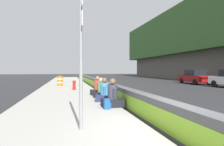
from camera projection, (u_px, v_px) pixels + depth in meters
name	position (u px, v px, depth m)	size (l,w,h in m)	color
ground_plane	(175.00, 137.00, 5.00)	(160.00, 160.00, 0.00)	#2B2B2D
sidewalk_strip	(66.00, 143.00, 4.41)	(80.00, 4.40, 0.14)	#A8A59E
jersey_barrier	(175.00, 120.00, 4.99)	(76.00, 0.45, 0.85)	#545456
route_sign_post	(81.00, 48.00, 5.11)	(0.44, 0.09, 3.60)	gray
fire_hydrant	(74.00, 84.00, 15.53)	(0.26, 0.46, 0.88)	red
seated_person_foreground	(113.00, 98.00, 8.43)	(0.79, 0.90, 1.18)	black
seated_person_middle	(104.00, 94.00, 9.87)	(0.84, 0.94, 1.15)	#23284C
seated_person_rear	(101.00, 91.00, 11.20)	(0.71, 0.81, 1.10)	black
seated_person_far	(98.00, 89.00, 12.38)	(0.74, 0.84, 1.15)	black
backpack	(107.00, 104.00, 7.90)	(0.32, 0.28, 0.40)	navy
construction_barrel	(60.00, 81.00, 19.32)	(0.54, 0.54, 0.95)	orange
parked_car_fourth	(195.00, 77.00, 23.84)	(4.57, 2.09, 1.71)	maroon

